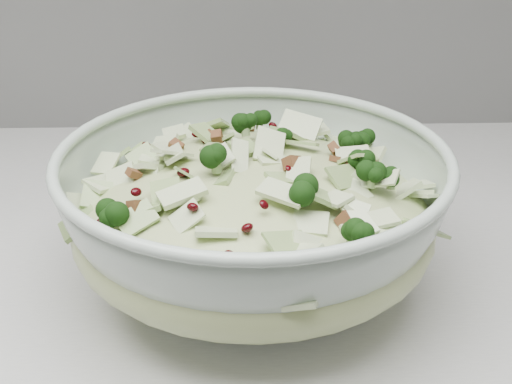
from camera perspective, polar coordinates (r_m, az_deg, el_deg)
mixing_bowl at (r=0.58m, az=-0.22°, el=-2.13°), size 0.37×0.37×0.13m
salad at (r=0.57m, az=-0.22°, el=-0.34°), size 0.32×0.32×0.13m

